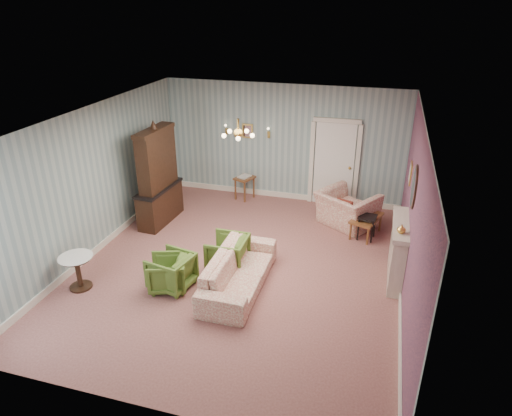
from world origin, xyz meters
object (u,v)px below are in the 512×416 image
(olive_chair_b, at_px, (171,269))
(pedestal_table, at_px, (78,272))
(coffee_table, at_px, (366,226))
(side_table_black, at_px, (366,227))
(sofa_chintz, at_px, (239,266))
(fireplace, at_px, (398,251))
(wingback_chair, at_px, (347,204))
(dresser, at_px, (157,174))
(olive_chair_c, at_px, (228,251))
(olive_chair_a, at_px, (168,272))

(olive_chair_b, relative_size, pedestal_table, 1.10)
(coffee_table, distance_m, side_table_black, 0.17)
(sofa_chintz, distance_m, coffee_table, 3.32)
(sofa_chintz, bearing_deg, fireplace, -69.13)
(wingback_chair, bearing_deg, side_table_black, 163.30)
(sofa_chintz, bearing_deg, pedestal_table, 106.68)
(olive_chair_b, height_order, sofa_chintz, sofa_chintz)
(dresser, relative_size, fireplace, 1.66)
(sofa_chintz, height_order, side_table_black, sofa_chintz)
(olive_chair_c, relative_size, pedestal_table, 1.13)
(olive_chair_b, bearing_deg, dresser, -137.85)
(olive_chair_a, height_order, fireplace, fireplace)
(sofa_chintz, bearing_deg, olive_chair_a, 108.02)
(olive_chair_b, height_order, pedestal_table, olive_chair_b)
(olive_chair_c, distance_m, sofa_chintz, 0.66)
(olive_chair_a, relative_size, olive_chair_b, 0.94)
(olive_chair_b, height_order, side_table_black, olive_chair_b)
(sofa_chintz, height_order, fireplace, fireplace)
(olive_chair_c, xyz_separation_m, side_table_black, (2.47, 1.91, -0.09))
(side_table_black, bearing_deg, olive_chair_b, -139.33)
(dresser, relative_size, coffee_table, 2.67)
(olive_chair_c, height_order, dresser, dresser)
(side_table_black, bearing_deg, fireplace, -66.65)
(dresser, distance_m, side_table_black, 4.72)
(olive_chair_b, distance_m, fireplace, 4.07)
(pedestal_table, bearing_deg, olive_chair_c, 30.12)
(wingback_chair, height_order, pedestal_table, wingback_chair)
(olive_chair_a, relative_size, coffee_table, 0.76)
(olive_chair_a, xyz_separation_m, dresser, (-1.35, 2.40, 0.83))
(sofa_chintz, bearing_deg, olive_chair_c, 36.60)
(fireplace, bearing_deg, sofa_chintz, -159.06)
(sofa_chintz, relative_size, side_table_black, 4.09)
(sofa_chintz, relative_size, coffee_table, 2.53)
(sofa_chintz, relative_size, fireplace, 1.57)
(olive_chair_a, distance_m, sofa_chintz, 1.26)
(wingback_chair, bearing_deg, olive_chair_b, 83.39)
(side_table_black, bearing_deg, pedestal_table, -145.81)
(side_table_black, bearing_deg, olive_chair_c, -142.31)
(olive_chair_c, relative_size, fireplace, 0.52)
(fireplace, height_order, side_table_black, fireplace)
(coffee_table, height_order, pedestal_table, pedestal_table)
(sofa_chintz, distance_m, pedestal_table, 2.84)
(fireplace, relative_size, coffee_table, 1.61)
(olive_chair_c, relative_size, coffee_table, 0.84)
(dresser, height_order, coffee_table, dresser)
(dresser, bearing_deg, pedestal_table, -90.45)
(coffee_table, xyz_separation_m, pedestal_table, (-4.78, -3.42, 0.10))
(coffee_table, bearing_deg, wingback_chair, 138.55)
(wingback_chair, distance_m, side_table_black, 0.78)
(wingback_chair, height_order, side_table_black, wingback_chair)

